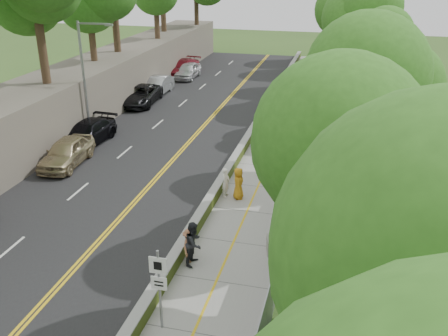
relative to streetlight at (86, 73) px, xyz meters
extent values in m
plane|color=#33511E|center=(10.46, -14.00, -4.64)|extent=(140.00, 140.00, 0.00)
cube|color=black|center=(5.06, 1.00, -4.62)|extent=(11.20, 66.00, 0.04)
cube|color=gray|center=(13.01, 1.00, -4.61)|extent=(4.20, 66.00, 0.05)
cube|color=#92C01E|center=(10.71, 1.00, -4.34)|extent=(0.42, 66.00, 0.60)
cube|color=#595147|center=(-3.04, 1.00, -2.64)|extent=(5.00, 66.00, 4.00)
cube|color=slate|center=(15.11, 1.00, -3.64)|extent=(0.04, 66.00, 2.00)
cylinder|color=gray|center=(-0.24, 0.00, -0.64)|extent=(0.18, 0.18, 8.00)
cylinder|color=gray|center=(0.87, 0.00, 3.21)|extent=(2.30, 0.13, 0.13)
cube|color=gray|center=(1.95, 0.00, 3.16)|extent=(0.50, 0.22, 0.14)
cylinder|color=gray|center=(11.51, -17.00, -3.04)|extent=(0.09, 0.09, 3.10)
cube|color=white|center=(11.51, -17.03, -2.04)|extent=(0.62, 0.04, 0.62)
cube|color=white|center=(11.51, -17.03, -2.74)|extent=(0.56, 0.04, 0.50)
cylinder|color=#CD400F|center=(13.46, 9.13, -4.15)|extent=(0.53, 0.53, 0.88)
cube|color=gray|center=(14.76, -11.35, -4.24)|extent=(1.22, 1.03, 0.70)
imported|color=black|center=(0.22, -1.15, -3.83)|extent=(2.51, 5.46, 1.55)
imported|color=tan|center=(0.79, -4.77, -3.77)|extent=(2.31, 4.99, 1.65)
imported|color=#ACB0B3|center=(0.05, 12.15, -3.78)|extent=(1.74, 4.98, 1.64)
imported|color=black|center=(-0.14, 8.85, -3.81)|extent=(3.06, 5.86, 1.57)
imported|color=maroon|center=(-0.14, 20.21, -3.79)|extent=(2.85, 5.82, 1.63)
imported|color=silver|center=(0.80, 19.12, -3.81)|extent=(1.87, 4.64, 1.58)
imported|color=#C08118|center=(11.91, -6.68, -3.73)|extent=(0.71, 0.94, 1.73)
imported|color=white|center=(11.21, -6.60, -3.79)|extent=(0.47, 0.64, 1.61)
imported|color=#222327|center=(11.44, -13.00, -3.63)|extent=(0.83, 1.01, 1.92)
imported|color=#975F41|center=(11.21, -12.90, -3.83)|extent=(0.58, 0.99, 1.52)
imported|color=black|center=(13.40, 12.00, -3.83)|extent=(0.91, 0.42, 1.53)
camera|label=1|loc=(16.94, -29.75, 7.31)|focal=40.00mm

